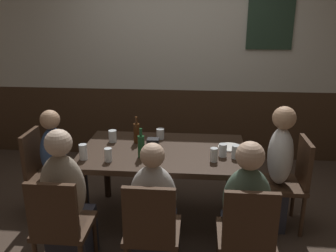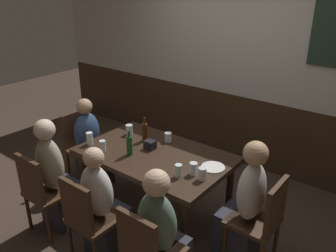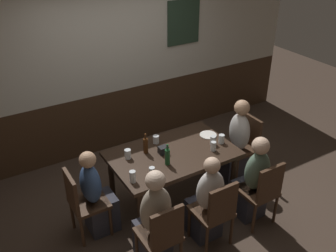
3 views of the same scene
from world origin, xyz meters
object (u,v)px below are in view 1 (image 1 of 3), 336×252
beer_glass_half (113,137)px  beer_glass_tall (214,156)px  chair_right_near (247,234)px  highball_clear (108,156)px  person_head_east (273,177)px  dining_table (164,158)px  beer_bottle_brown (137,132)px  chair_head_east (291,179)px  tumbler_short (160,134)px  pint_glass_stout (83,153)px  condiment_caddy (153,143)px  person_mid_near (154,220)px  pint_glass_pale (236,152)px  beer_bottle_green (141,146)px  person_right_near (244,222)px  chair_mid_near (151,229)px  chair_left_near (60,224)px  pint_glass_amber (223,151)px  person_head_west (61,173)px  plate_white_large (230,147)px  chair_head_west (44,169)px

beer_glass_half → beer_glass_tall: 1.05m
chair_right_near → highball_clear: size_ratio=7.46×
person_head_east → beer_glass_half: bearing=173.7°
dining_table → beer_bottle_brown: (-0.28, 0.17, 0.19)m
chair_head_east → tumbler_short: 1.31m
highball_clear → pint_glass_stout: bearing=174.2°
beer_bottle_brown → condiment_caddy: size_ratio=2.40×
chair_head_east → person_mid_near: 1.39m
pint_glass_pale → beer_bottle_green: size_ratio=0.44×
pint_glass_stout → beer_glass_tall: bearing=2.8°
person_mid_near → pint_glass_pale: person_mid_near is taller
chair_head_east → person_right_near: size_ratio=0.77×
condiment_caddy → person_head_east: bearing=-2.4°
chair_mid_near → person_right_near: size_ratio=0.77×
chair_left_near → person_right_near: size_ratio=0.77×
chair_right_near → tumbler_short: 1.43m
chair_head_east → chair_mid_near: bearing=-142.8°
pint_glass_stout → condiment_caddy: 0.65m
person_head_east → person_mid_near: size_ratio=1.07×
pint_glass_amber → beer_glass_half: (-1.06, 0.27, -0.00)m
chair_right_near → chair_head_east: bearing=60.4°
person_right_near → person_mid_near: bearing=179.9°
dining_table → person_head_west: (-1.01, 0.00, -0.20)m
chair_right_near → plate_white_large: size_ratio=3.94×
chair_head_west → beer_glass_half: chair_head_west is taller
tumbler_short → chair_head_east: bearing=-13.5°
person_mid_near → beer_bottle_green: 0.69m
chair_left_near → chair_mid_near: 0.67m
highball_clear → beer_bottle_green: size_ratio=0.44×
chair_right_near → person_head_east: size_ratio=0.74×
pint_glass_amber → person_head_west: bearing=176.3°
person_head_east → beer_glass_tall: bearing=-158.9°
tumbler_short → person_head_west: bearing=-162.5°
highball_clear → beer_glass_tall: bearing=4.9°
chair_left_near → plate_white_large: (1.29, 1.00, 0.25)m
tumbler_short → condiment_caddy: size_ratio=0.93×
pint_glass_stout → plate_white_large: pint_glass_stout is taller
tumbler_short → condiment_caddy: 0.26m
chair_mid_near → beer_glass_half: size_ratio=7.52×
beer_bottle_brown → plate_white_large: 0.90m
pint_glass_amber → beer_bottle_brown: 0.86m
person_head_west → person_head_east: 2.03m
pint_glass_amber → pint_glass_stout: 1.22m
tumbler_short → pint_glass_pale: (0.71, -0.43, 0.01)m
pint_glass_stout → tumbler_short: bearing=43.1°
chair_head_west → person_right_near: bearing=-21.6°
person_right_near → beer_bottle_green: (-0.85, 0.55, 0.36)m
chair_head_west → beer_glass_half: (0.66, 0.17, 0.30)m
chair_head_west → person_head_west: person_head_west is taller
highball_clear → beer_glass_half: bearing=98.8°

